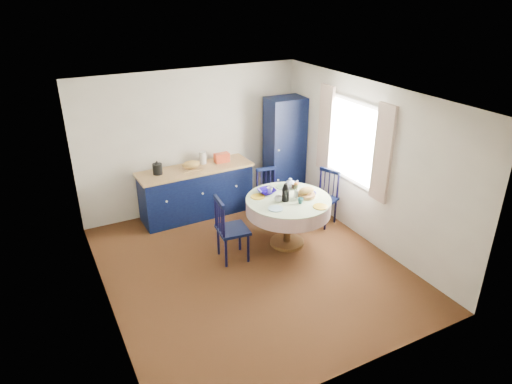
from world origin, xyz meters
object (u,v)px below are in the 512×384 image
Objects in this scene: mug_c at (294,186)px; pantry_cabinet at (285,149)px; chair_far at (268,193)px; mug_d at (270,190)px; chair_left at (230,229)px; cobalt_bowl at (267,191)px; kitchen_counter at (196,191)px; chair_right at (324,197)px; mug_b at (300,201)px; mug_a at (278,199)px; dining_table at (289,206)px.

pantry_cabinet is at bearing 65.83° from mug_c.
chair_far is 0.78m from mug_c.
mug_d is (-0.32, -0.63, 0.39)m from chair_far.
chair_left is 0.89m from cobalt_bowl.
chair_far reaches higher than mug_d.
kitchen_counter reaches higher than chair_left.
chair_right is at bearing -75.04° from chair_left.
pantry_cabinet is 1.93m from mug_b.
mug_a is (0.71, -1.61, 0.37)m from kitchen_counter.
chair_right is (0.73, -0.62, 0.03)m from chair_far.
dining_table reaches higher than cobalt_bowl.
kitchen_counter is 2.21m from chair_right.
kitchen_counter reaches higher than mug_a.
chair_left is 1.12m from mug_b.
pantry_cabinet reaches higher than mug_a.
dining_table is 0.28m from mug_b.
pantry_cabinet is (1.75, -0.05, 0.50)m from kitchen_counter.
chair_far is 3.21× the size of cobalt_bowl.
chair_left is 10.64× the size of mug_d.
mug_b is at bearing -97.05° from chair_left.
mug_c is at bearing -108.51° from chair_right.
mug_b is at bearing -111.65° from pantry_cabinet.
chair_left reaches higher than chair_far.
mug_a reaches higher than mug_d.
kitchen_counter is 16.94× the size of mug_c.
dining_table is 0.26m from mug_a.
chair_far is 9.29× the size of mug_d.
mug_b is at bearing -87.11° from chair_far.
pantry_cabinet reaches higher than chair_left.
mug_a is 0.34m from cobalt_bowl.
mug_d is at bearing 82.75° from mug_a.
kitchen_counter is at bearing -179.68° from pantry_cabinet.
chair_far is 7.47× the size of mug_c.
chair_left is at bearing -133.24° from chair_far.
mug_b reaches higher than cobalt_bowl.
mug_b is (0.98, -1.82, 0.37)m from kitchen_counter.
kitchen_counter is 7.29× the size of cobalt_bowl.
kitchen_counter reaches higher than mug_b.
mug_c is (1.18, -1.32, 0.38)m from kitchen_counter.
chair_right is 7.95× the size of mug_c.
mug_a is at bearing -86.73° from chair_left.
mug_c is at bearing 45.52° from dining_table.
dining_table is 4.74× the size of cobalt_bowl.
chair_right is at bearing -36.37° from kitchen_counter.
mug_a is 1.31× the size of mug_b.
cobalt_bowl is (-1.05, -1.22, -0.14)m from pantry_cabinet.
pantry_cabinet is 2.05× the size of chair_right.
pantry_cabinet reaches higher than kitchen_counter.
cobalt_bowl is at bearing 174.39° from mug_c.
mug_d is at bearing 112.17° from mug_b.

